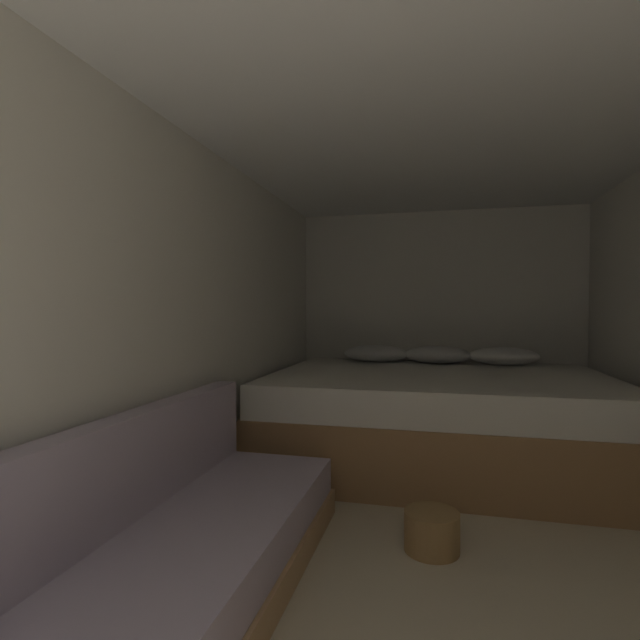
% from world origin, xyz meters
% --- Properties ---
extents(ground_plane, '(7.06, 7.06, 0.00)m').
position_xyz_m(ground_plane, '(0.00, 2.07, 0.00)').
color(ground_plane, beige).
extents(wall_back, '(2.75, 0.05, 2.13)m').
position_xyz_m(wall_back, '(0.00, 4.63, 1.07)').
color(wall_back, silver).
rests_on(wall_back, ground).
extents(wall_left, '(0.05, 5.06, 2.13)m').
position_xyz_m(wall_left, '(-1.35, 2.07, 1.07)').
color(wall_left, silver).
rests_on(wall_left, ground).
extents(ceiling_slab, '(2.75, 5.06, 0.05)m').
position_xyz_m(ceiling_slab, '(0.00, 2.07, 2.16)').
color(ceiling_slab, white).
rests_on(ceiling_slab, wall_left).
extents(bed, '(2.53, 1.86, 0.85)m').
position_xyz_m(bed, '(0.00, 3.65, 0.35)').
color(bed, '#9E7247').
rests_on(bed, ground).
extents(sofa_left, '(0.73, 2.54, 0.74)m').
position_xyz_m(sofa_left, '(-1.00, 1.27, 0.23)').
color(sofa_left, tan).
rests_on(sofa_left, ground).
extents(wicker_basket, '(0.27, 0.27, 0.19)m').
position_xyz_m(wicker_basket, '(-0.02, 2.21, 0.10)').
color(wicker_basket, olive).
rests_on(wicker_basket, ground).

